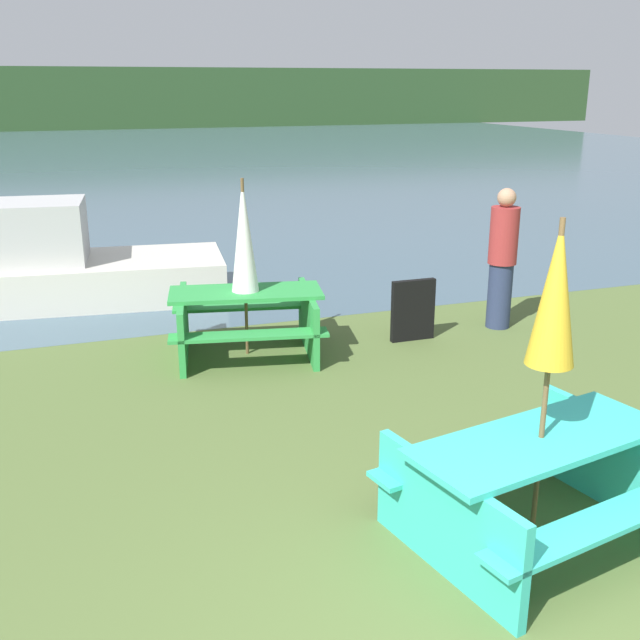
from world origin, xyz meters
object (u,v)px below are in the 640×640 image
picnic_table_teal (537,477)px  signboard (413,310)px  person (502,259)px  picnic_table_green (246,316)px  boat (60,266)px  umbrella_white (244,237)px  umbrella_gold (555,296)px

picnic_table_teal → signboard: 4.15m
person → signboard: person is taller
picnic_table_green → boat: size_ratio=0.46×
picnic_table_teal → person: person is taller
picnic_table_teal → signboard: (1.04, 4.01, -0.08)m
umbrella_white → signboard: 2.25m
picnic_table_green → umbrella_white: size_ratio=0.97×
boat → signboard: size_ratio=5.68×
picnic_table_green → umbrella_white: 0.92m
person → signboard: (-1.26, -0.10, -0.51)m
boat → picnic_table_green: bearing=-50.4°
umbrella_white → picnic_table_teal: bearing=-77.0°
picnic_table_teal → person: 4.74m
picnic_table_teal → picnic_table_green: bearing=103.0°
umbrella_white → boat: (-1.97, 3.00, -0.85)m
umbrella_white → boat: 3.69m
umbrella_gold → signboard: size_ratio=2.95×
picnic_table_teal → picnic_table_green: 4.32m
picnic_table_teal → boat: bearing=112.1°
umbrella_white → signboard: (2.01, -0.20, -0.99)m
picnic_table_teal → picnic_table_green: (-0.97, 4.21, -0.01)m
picnic_table_green → umbrella_white: bearing=180.0°
boat → person: 6.09m
umbrella_white → signboard: bearing=-5.6°
umbrella_white → boat: size_ratio=0.47×
boat → signboard: bearing=-32.4°
person → signboard: 1.37m
umbrella_white → picnic_table_green: bearing=0.0°
picnic_table_teal → umbrella_gold: 1.27m
picnic_table_green → boat: (-1.97, 3.00, 0.07)m
picnic_table_green → signboard: size_ratio=2.59×
picnic_table_green → umbrella_gold: umbrella_gold is taller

